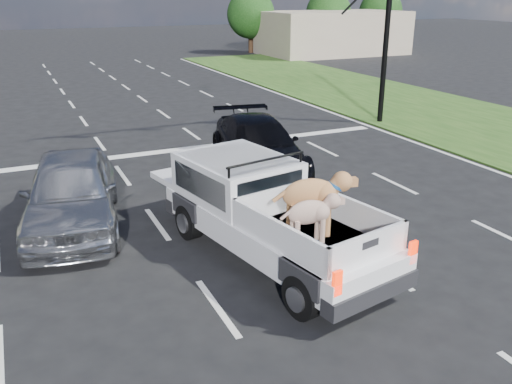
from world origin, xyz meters
The scene contains 10 objects.
ground centered at (0.00, 0.00, 0.00)m, with size 160.00×160.00×0.00m, color black.
road_markings centered at (0.00, 6.56, 0.01)m, with size 17.75×60.00×0.01m.
traffic_signal centered at (7.20, 10.50, 4.73)m, with size 9.11×0.31×7.00m.
building_right centered at (22.00, 34.00, 1.80)m, with size 12.00×7.00×3.60m, color tan.
tree_far_d centered at (16.00, 38.00, 3.29)m, with size 4.20×4.20×5.40m.
tree_far_e centered at (24.00, 38.00, 3.29)m, with size 4.20×4.20×5.40m.
tree_far_f centered at (30.00, 38.00, 3.29)m, with size 4.20×4.20×5.40m.
pickup_truck centered at (-0.07, 1.44, 1.00)m, with size 3.05×5.90×2.11m.
silver_sedan centered at (-3.54, 4.72, 0.86)m, with size 2.03×5.05×1.72m, color #A3A5AA.
black_coupe centered at (2.20, 6.78, 0.79)m, with size 2.21×5.44×1.58m, color black.
Camera 1 is at (-4.56, -7.74, 5.22)m, focal length 38.00 mm.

